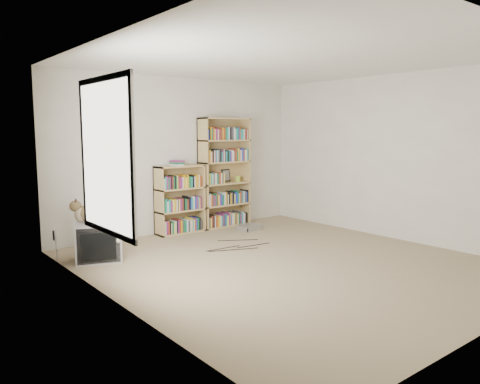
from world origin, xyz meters
TOP-DOWN VIEW (x-y plane):
  - floor at (0.00, 0.00)m, footprint 4.50×5.00m
  - wall_back at (0.00, 2.50)m, footprint 4.50×0.02m
  - wall_left at (-2.25, 0.00)m, footprint 0.02×5.00m
  - wall_right at (2.25, 0.00)m, footprint 0.02×5.00m
  - ceiling at (0.00, 0.00)m, footprint 4.50×5.00m
  - window at (-2.24, 0.20)m, footprint 0.02×1.22m
  - crt_tv at (-1.80, 1.60)m, footprint 0.70×0.67m
  - cat at (-1.80, 1.62)m, footprint 0.58×0.63m
  - bookcase_tall at (0.78, 2.36)m, footprint 0.93×0.30m
  - bookcase_short at (-0.13, 2.36)m, footprint 0.80×0.30m
  - book_stack at (-0.17, 2.34)m, footprint 0.20×0.26m
  - green_mug at (1.05, 2.34)m, footprint 0.09×0.09m
  - framed_print at (0.87, 2.44)m, footprint 0.17×0.05m
  - dvd_player at (0.89, 1.80)m, footprint 0.42×0.34m
  - wall_outlet at (-2.24, 1.95)m, footprint 0.01×0.08m
  - floor_cables at (0.37, 1.21)m, footprint 1.20×0.70m

SIDE VIEW (x-z plane):
  - floor at x=0.00m, z-range -0.01..0.01m
  - floor_cables at x=0.37m, z-range 0.00..0.01m
  - dvd_player at x=0.89m, z-range 0.00..0.09m
  - crt_tv at x=-1.80m, z-range 0.00..0.48m
  - wall_outlet at x=-2.24m, z-range 0.26..0.39m
  - bookcase_short at x=-0.13m, z-range -0.04..1.05m
  - cat at x=-1.80m, z-range 0.31..0.83m
  - green_mug at x=1.05m, z-range 0.76..0.86m
  - framed_print at x=0.87m, z-range 0.76..0.98m
  - bookcase_tall at x=0.78m, z-range -0.05..1.82m
  - book_stack at x=-0.17m, z-range 1.10..1.18m
  - wall_back at x=0.00m, z-range 0.00..2.50m
  - wall_left at x=-2.25m, z-range 0.00..2.50m
  - wall_right at x=2.25m, z-range 0.00..2.50m
  - window at x=-2.24m, z-range 0.64..2.16m
  - ceiling at x=0.00m, z-range 2.49..2.51m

